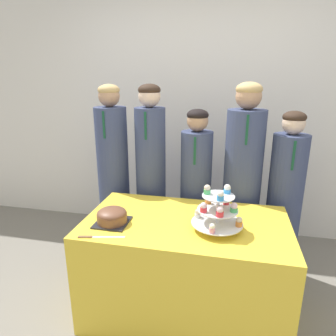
% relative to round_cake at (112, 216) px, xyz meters
% --- Properties ---
extents(wall_back, '(9.00, 0.06, 2.70)m').
position_rel_round_cake_xyz_m(wall_back, '(0.47, 1.49, 0.57)').
color(wall_back, silver).
rests_on(wall_back, ground_plane).
extents(table, '(1.36, 0.76, 0.73)m').
position_rel_round_cake_xyz_m(table, '(0.47, 0.13, -0.42)').
color(table, yellow).
rests_on(table, ground_plane).
extents(round_cake, '(0.21, 0.21, 0.11)m').
position_rel_round_cake_xyz_m(round_cake, '(0.00, 0.00, 0.00)').
color(round_cake, '#232328').
rests_on(round_cake, table).
extents(cake_knife, '(0.28, 0.08, 0.01)m').
position_rel_round_cake_xyz_m(cake_knife, '(-0.04, -0.20, -0.05)').
color(cake_knife, silver).
rests_on(cake_knife, table).
extents(cupcake_stand, '(0.32, 0.32, 0.29)m').
position_rel_round_cake_xyz_m(cupcake_stand, '(0.68, 0.06, 0.08)').
color(cupcake_stand, silver).
rests_on(cupcake_stand, table).
extents(student_0, '(0.27, 0.28, 1.60)m').
position_rel_round_cake_xyz_m(student_0, '(-0.28, 0.71, -0.01)').
color(student_0, '#384266').
rests_on(student_0, ground_plane).
extents(student_1, '(0.26, 0.26, 1.60)m').
position_rel_round_cake_xyz_m(student_1, '(0.07, 0.71, -0.00)').
color(student_1, '#384266').
rests_on(student_1, ground_plane).
extents(student_2, '(0.26, 0.26, 1.41)m').
position_rel_round_cake_xyz_m(student_2, '(0.46, 0.71, -0.10)').
color(student_2, '#384266').
rests_on(student_2, ground_plane).
extents(student_3, '(0.30, 0.31, 1.62)m').
position_rel_round_cake_xyz_m(student_3, '(0.84, 0.71, -0.01)').
color(student_3, '#384266').
rests_on(student_3, ground_plane).
extents(student_4, '(0.27, 0.28, 1.41)m').
position_rel_round_cake_xyz_m(student_4, '(1.18, 0.71, -0.11)').
color(student_4, '#384266').
rests_on(student_4, ground_plane).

